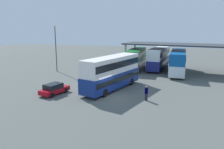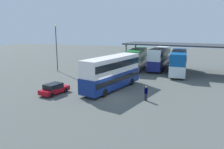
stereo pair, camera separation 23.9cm
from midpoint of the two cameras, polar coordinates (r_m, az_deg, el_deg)
The scene contains 9 objects.
ground_plane at distance 26.46m, azimuth -0.29°, elevation -5.86°, with size 140.00×140.00×0.00m, color #515653.
double_decker_main at distance 29.30m, azimuth 0.25°, elevation 0.77°, with size 5.37×10.92×4.39m.
parked_hatchback at distance 28.41m, azimuth -14.44°, elevation -3.57°, with size 2.50×4.13×1.35m.
double_decker_near_canopy at distance 43.45m, azimuth 6.53°, elevation 4.16°, with size 2.65×10.48×4.01m.
double_decker_mid_row at distance 44.75m, azimuth 12.27°, elevation 4.29°, with size 3.57×10.78×4.16m.
double_decker_far_right at distance 41.30m, azimuth 16.91°, elevation 3.31°, with size 2.66×11.56×4.02m.
depot_canopy at distance 42.47m, azimuth 18.73°, elevation 7.03°, with size 23.08×9.50×5.16m.
lamppost_tall at distance 42.47m, azimuth -14.00°, elevation 7.95°, with size 0.44×0.44×8.60m.
pedestrian_waiting at distance 25.34m, azimuth 9.00°, elevation -4.79°, with size 0.38×0.38×1.73m.
Camera 2 is at (7.89, -23.90, 8.17)m, focal length 35.53 mm.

